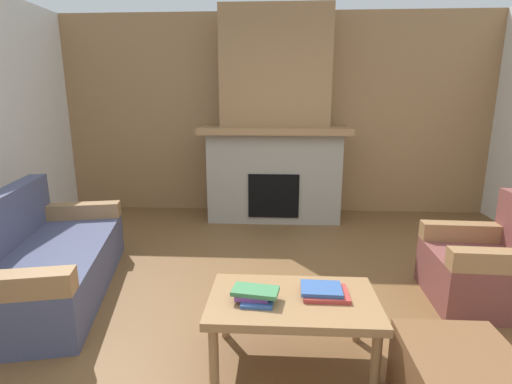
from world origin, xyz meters
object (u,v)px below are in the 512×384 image
at_px(coffee_table, 293,306).
at_px(armchair, 488,267).
at_px(fireplace, 275,131).
at_px(couch, 43,261).

bearing_deg(coffee_table, armchair, 27.83).
xyz_separation_m(fireplace, armchair, (1.70, -2.24, -0.87)).
distance_m(fireplace, coffee_table, 3.17).
distance_m(couch, armchair, 3.56).
height_order(couch, coffee_table, couch).
bearing_deg(coffee_table, couch, 159.47).
relative_size(couch, armchair, 2.28).
relative_size(armchair, coffee_table, 0.85).
bearing_deg(armchair, couch, -178.82).
bearing_deg(fireplace, coffee_table, -87.28).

